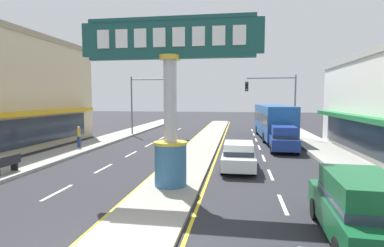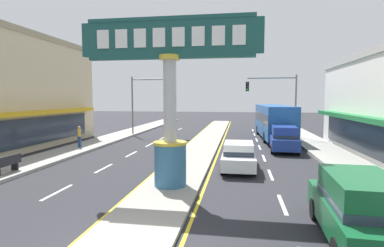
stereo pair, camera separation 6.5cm
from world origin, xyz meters
TOP-DOWN VIEW (x-y plane):
  - median_strip at (0.00, 18.00)m, footprint 2.58×52.00m
  - sidewalk_left at (-9.28, 16.00)m, footprint 2.79×60.00m
  - sidewalk_right at (9.28, 16.00)m, footprint 2.79×60.00m
  - lane_markings at (0.00, 16.65)m, footprint 9.32×52.00m
  - district_sign at (0.00, 6.08)m, footprint 7.81×1.46m
  - traffic_light_left_side at (-6.52, 23.97)m, footprint 4.86×0.46m
  - traffic_light_right_side at (6.52, 23.66)m, footprint 4.86×0.46m
  - bus_near_right_lane at (6.24, 23.53)m, footprint 2.95×11.29m
  - suv_far_right_lane at (6.24, 2.00)m, footprint 2.13×4.69m
  - sedan_near_left_lane at (2.94, 10.12)m, footprint 1.85×4.31m
  - suv_mid_left_lane at (6.24, 16.53)m, footprint 2.14×4.69m
  - street_bench at (-8.62, 6.78)m, footprint 0.48×1.60m
  - pedestrian_near_kerb at (-9.20, 14.80)m, footprint 0.41×0.45m

SIDE VIEW (x-z plane):
  - lane_markings at x=0.00m, z-range 0.00..0.01m
  - median_strip at x=0.00m, z-range 0.00..0.14m
  - sidewalk_left at x=-9.28m, z-range 0.00..0.18m
  - sidewalk_right at x=9.28m, z-range 0.00..0.18m
  - street_bench at x=-8.62m, z-range 0.21..1.09m
  - sedan_near_left_lane at x=2.94m, z-range 0.02..1.55m
  - suv_far_right_lane at x=6.24m, z-range 0.03..1.93m
  - suv_mid_left_lane at x=6.24m, z-range 0.03..1.93m
  - pedestrian_near_kerb at x=-9.20m, z-range 0.29..1.92m
  - bus_near_right_lane at x=6.24m, z-range 0.24..3.50m
  - district_sign at x=0.00m, z-range 0.16..7.39m
  - traffic_light_left_side at x=-6.52m, z-range 1.15..7.35m
  - traffic_light_right_side at x=6.52m, z-range 1.15..7.35m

